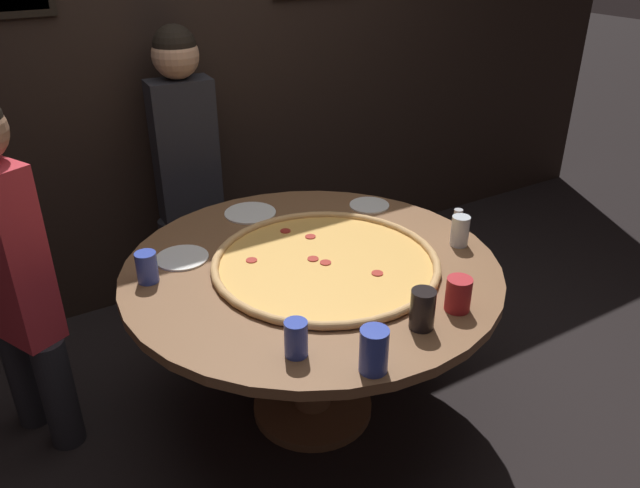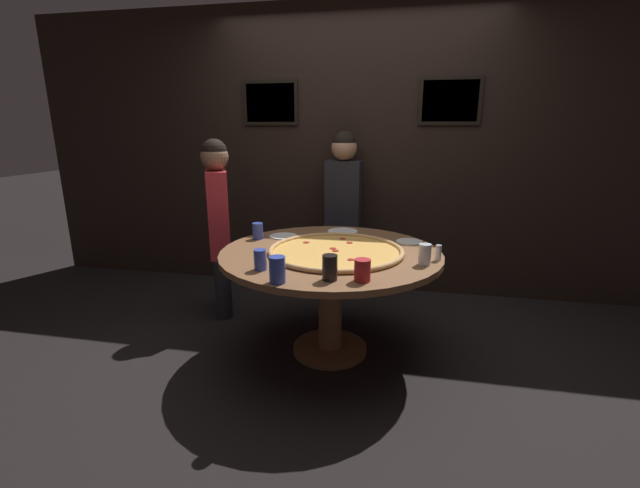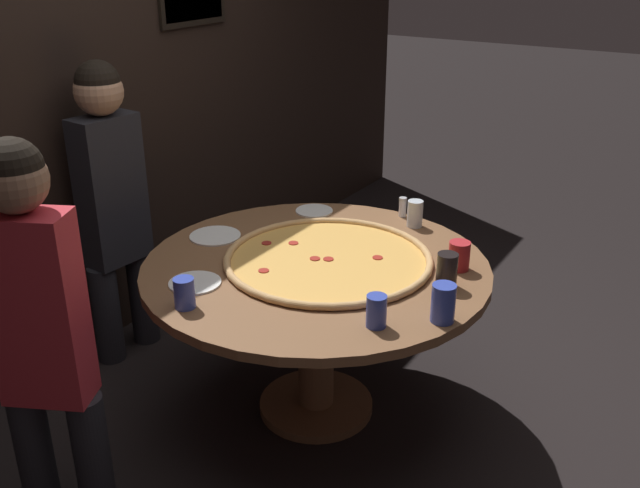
{
  "view_description": "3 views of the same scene",
  "coord_description": "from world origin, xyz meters",
  "px_view_note": "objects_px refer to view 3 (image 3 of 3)",
  "views": [
    {
      "loc": [
        -1.08,
        -1.82,
        1.94
      ],
      "look_at": [
        0.06,
        0.03,
        0.8
      ],
      "focal_mm": 35.0,
      "sensor_mm": 36.0,
      "label": 1
    },
    {
      "loc": [
        0.47,
        -2.69,
        1.54
      ],
      "look_at": [
        -0.05,
        -0.1,
        0.81
      ],
      "focal_mm": 24.0,
      "sensor_mm": 36.0,
      "label": 2
    },
    {
      "loc": [
        -2.3,
        -1.45,
        2.02
      ],
      "look_at": [
        0.11,
        0.04,
        0.78
      ],
      "focal_mm": 40.0,
      "sensor_mm": 36.0,
      "label": 3
    }
  ],
  "objects_px": {
    "drink_cup_near_right": "(459,256)",
    "drink_cup_far_left": "(443,303)",
    "condiment_shaker": "(403,207)",
    "drink_cup_centre_back": "(415,214)",
    "white_plate_beside_cup": "(215,236)",
    "white_plate_left_side": "(195,283)",
    "diner_side_left": "(39,317)",
    "dining_table": "(316,294)",
    "drink_cup_beside_pizza": "(376,311)",
    "drink_cup_far_right": "(447,270)",
    "diner_far_left": "(112,197)",
    "white_plate_far_back": "(314,211)",
    "giant_pizza": "(328,259)",
    "drink_cup_by_shaker": "(184,293)"
  },
  "relations": [
    {
      "from": "drink_cup_by_shaker",
      "to": "giant_pizza",
      "type": "bearing_deg",
      "value": -21.42
    },
    {
      "from": "diner_far_left",
      "to": "white_plate_far_back",
      "type": "bearing_deg",
      "value": 131.31
    },
    {
      "from": "giant_pizza",
      "to": "condiment_shaker",
      "type": "xyz_separation_m",
      "value": [
        0.64,
        -0.04,
        0.04
      ]
    },
    {
      "from": "giant_pizza",
      "to": "white_plate_far_back",
      "type": "distance_m",
      "value": 0.6
    },
    {
      "from": "drink_cup_near_right",
      "to": "drink_cup_centre_back",
      "type": "relative_size",
      "value": 0.95
    },
    {
      "from": "giant_pizza",
      "to": "drink_cup_far_right",
      "type": "relative_size",
      "value": 6.39
    },
    {
      "from": "condiment_shaker",
      "to": "diner_far_left",
      "type": "distance_m",
      "value": 1.41
    },
    {
      "from": "white_plate_beside_cup",
      "to": "diner_far_left",
      "type": "relative_size",
      "value": 0.16
    },
    {
      "from": "dining_table",
      "to": "drink_cup_beside_pizza",
      "type": "height_order",
      "value": "drink_cup_beside_pizza"
    },
    {
      "from": "drink_cup_beside_pizza",
      "to": "white_plate_left_side",
      "type": "bearing_deg",
      "value": 96.34
    },
    {
      "from": "drink_cup_far_left",
      "to": "drink_cup_beside_pizza",
      "type": "xyz_separation_m",
      "value": [
        -0.16,
        0.18,
        -0.01
      ]
    },
    {
      "from": "dining_table",
      "to": "drink_cup_beside_pizza",
      "type": "distance_m",
      "value": 0.6
    },
    {
      "from": "drink_cup_beside_pizza",
      "to": "white_plate_far_back",
      "type": "xyz_separation_m",
      "value": [
        0.84,
        0.79,
        -0.06
      ]
    },
    {
      "from": "dining_table",
      "to": "white_plate_left_side",
      "type": "bearing_deg",
      "value": 143.51
    },
    {
      "from": "drink_cup_centre_back",
      "to": "drink_cup_by_shaker",
      "type": "bearing_deg",
      "value": 161.94
    },
    {
      "from": "drink_cup_by_shaker",
      "to": "drink_cup_beside_pizza",
      "type": "height_order",
      "value": "drink_cup_beside_pizza"
    },
    {
      "from": "white_plate_left_side",
      "to": "diner_side_left",
      "type": "bearing_deg",
      "value": 163.95
    },
    {
      "from": "drink_cup_near_right",
      "to": "drink_cup_far_left",
      "type": "bearing_deg",
      "value": -165.49
    },
    {
      "from": "drink_cup_beside_pizza",
      "to": "diner_far_left",
      "type": "bearing_deg",
      "value": 81.01
    },
    {
      "from": "white_plate_beside_cup",
      "to": "white_plate_left_side",
      "type": "bearing_deg",
      "value": -150.13
    },
    {
      "from": "drink_cup_centre_back",
      "to": "diner_far_left",
      "type": "xyz_separation_m",
      "value": [
        -0.68,
        1.29,
        0.05
      ]
    },
    {
      "from": "dining_table",
      "to": "drink_cup_beside_pizza",
      "type": "xyz_separation_m",
      "value": [
        -0.33,
        -0.46,
        0.2
      ]
    },
    {
      "from": "drink_cup_far_left",
      "to": "condiment_shaker",
      "type": "xyz_separation_m",
      "value": [
        0.86,
        0.57,
        -0.02
      ]
    },
    {
      "from": "drink_cup_beside_pizza",
      "to": "white_plate_left_side",
      "type": "xyz_separation_m",
      "value": [
        -0.09,
        0.77,
        -0.06
      ]
    },
    {
      "from": "dining_table",
      "to": "drink_cup_far_right",
      "type": "xyz_separation_m",
      "value": [
        0.09,
        -0.55,
        0.21
      ]
    },
    {
      "from": "drink_cup_far_right",
      "to": "diner_far_left",
      "type": "xyz_separation_m",
      "value": [
        -0.17,
        1.66,
        0.04
      ]
    },
    {
      "from": "drink_cup_near_right",
      "to": "drink_cup_far_left",
      "type": "distance_m",
      "value": 0.45
    },
    {
      "from": "drink_cup_centre_back",
      "to": "white_plate_beside_cup",
      "type": "relative_size",
      "value": 0.54
    },
    {
      "from": "drink_cup_near_right",
      "to": "white_plate_beside_cup",
      "type": "xyz_separation_m",
      "value": [
        -0.26,
        1.08,
        -0.06
      ]
    },
    {
      "from": "drink_cup_beside_pizza",
      "to": "diner_far_left",
      "type": "xyz_separation_m",
      "value": [
        0.25,
        1.57,
        0.05
      ]
    },
    {
      "from": "dining_table",
      "to": "white_plate_far_back",
      "type": "xyz_separation_m",
      "value": [
        0.51,
        0.33,
        0.15
      ]
    },
    {
      "from": "drink_cup_near_right",
      "to": "white_plate_far_back",
      "type": "height_order",
      "value": "drink_cup_near_right"
    },
    {
      "from": "white_plate_left_side",
      "to": "diner_far_left",
      "type": "xyz_separation_m",
      "value": [
        0.33,
        0.81,
        0.11
      ]
    },
    {
      "from": "drink_cup_beside_pizza",
      "to": "diner_side_left",
      "type": "relative_size",
      "value": 0.08
    },
    {
      "from": "drink_cup_far_right",
      "to": "white_plate_left_side",
      "type": "xyz_separation_m",
      "value": [
        -0.51,
        0.85,
        -0.07
      ]
    },
    {
      "from": "diner_far_left",
      "to": "drink_cup_by_shaker",
      "type": "bearing_deg",
      "value": 65.23
    },
    {
      "from": "dining_table",
      "to": "drink_cup_far_right",
      "type": "relative_size",
      "value": 10.57
    },
    {
      "from": "white_plate_far_back",
      "to": "diner_side_left",
      "type": "height_order",
      "value": "diner_side_left"
    },
    {
      "from": "dining_table",
      "to": "diner_far_left",
      "type": "distance_m",
      "value": 1.15
    },
    {
      "from": "diner_far_left",
      "to": "diner_side_left",
      "type": "height_order",
      "value": "diner_far_left"
    },
    {
      "from": "dining_table",
      "to": "drink_cup_far_right",
      "type": "distance_m",
      "value": 0.6
    },
    {
      "from": "drink_cup_by_shaker",
      "to": "white_plate_left_side",
      "type": "xyz_separation_m",
      "value": [
        0.17,
        0.1,
        -0.05
      ]
    },
    {
      "from": "drink_cup_by_shaker",
      "to": "white_plate_far_back",
      "type": "bearing_deg",
      "value": 6.43
    },
    {
      "from": "giant_pizza",
      "to": "white_plate_beside_cup",
      "type": "height_order",
      "value": "giant_pizza"
    },
    {
      "from": "dining_table",
      "to": "giant_pizza",
      "type": "distance_m",
      "value": 0.17
    },
    {
      "from": "drink_cup_near_right",
      "to": "drink_cup_beside_pizza",
      "type": "bearing_deg",
      "value": 173.16
    },
    {
      "from": "drink_cup_near_right",
      "to": "drink_cup_beside_pizza",
      "type": "xyz_separation_m",
      "value": [
        -0.6,
        0.07,
        -0.0
      ]
    },
    {
      "from": "drink_cup_by_shaker",
      "to": "drink_cup_beside_pizza",
      "type": "xyz_separation_m",
      "value": [
        0.25,
        -0.67,
        0.0
      ]
    },
    {
      "from": "white_plate_left_side",
      "to": "diner_side_left",
      "type": "distance_m",
      "value": 0.62
    },
    {
      "from": "dining_table",
      "to": "white_plate_left_side",
      "type": "relative_size",
      "value": 7.01
    }
  ]
}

